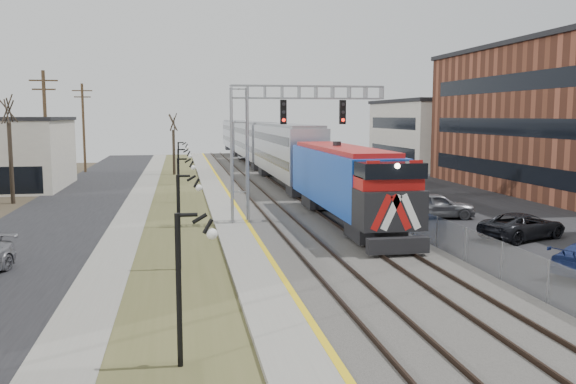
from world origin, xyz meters
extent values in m
cube|color=black|center=(-11.50, 35.00, 0.02)|extent=(7.00, 120.00, 0.04)
cube|color=gray|center=(-7.00, 35.00, 0.04)|extent=(2.00, 120.00, 0.08)
cube|color=#4C4C29|center=(-4.00, 35.00, 0.03)|extent=(4.00, 120.00, 0.06)
cube|color=gray|center=(-1.00, 35.00, 0.12)|extent=(2.00, 120.00, 0.24)
cube|color=#595651|center=(4.00, 35.00, 0.10)|extent=(8.00, 120.00, 0.20)
cube|color=black|center=(16.00, 35.00, 0.02)|extent=(16.00, 120.00, 0.04)
cube|color=gold|center=(-0.12, 35.00, 0.24)|extent=(0.24, 120.00, 0.01)
cube|color=#2D2119|center=(1.25, 35.00, 0.28)|extent=(0.08, 120.00, 0.15)
cube|color=#2D2119|center=(2.75, 35.00, 0.28)|extent=(0.08, 120.00, 0.15)
cube|color=#2D2119|center=(4.75, 35.00, 0.28)|extent=(0.08, 120.00, 0.15)
cube|color=#2D2119|center=(6.25, 35.00, 0.28)|extent=(0.08, 120.00, 0.15)
cube|color=#1647B6|center=(5.50, 26.75, 2.47)|extent=(3.00, 17.00, 4.25)
cube|color=black|center=(5.50, 18.05, 0.70)|extent=(2.80, 0.50, 0.70)
cube|color=#9DA0A7|center=(5.50, 47.05, 3.01)|extent=(3.00, 22.00, 5.33)
cube|color=#9DA0A7|center=(5.50, 69.85, 3.01)|extent=(3.00, 22.00, 5.33)
cube|color=#9DA0A7|center=(5.50, 92.65, 3.01)|extent=(3.00, 22.00, 5.33)
cube|color=gray|center=(-0.50, 28.00, 4.00)|extent=(1.00, 1.00, 8.00)
cube|color=gray|center=(3.50, 28.00, 7.75)|extent=(9.00, 0.80, 0.80)
cube|color=black|center=(2.00, 27.55, 6.60)|extent=(0.35, 0.25, 1.40)
cube|color=black|center=(5.50, 27.55, 6.60)|extent=(0.35, 0.25, 1.40)
cylinder|color=black|center=(-4.00, 8.00, 2.00)|extent=(0.14, 0.14, 4.00)
cylinder|color=black|center=(-4.00, 18.00, 2.00)|extent=(0.14, 0.14, 4.00)
cylinder|color=black|center=(-4.00, 28.00, 2.00)|extent=(0.14, 0.14, 4.00)
cylinder|color=black|center=(-4.00, 38.00, 2.00)|extent=(0.14, 0.14, 4.00)
cylinder|color=black|center=(-4.00, 50.00, 2.00)|extent=(0.14, 0.14, 4.00)
cylinder|color=#4C3823|center=(-14.50, 45.00, 5.00)|extent=(0.28, 0.28, 10.00)
cylinder|color=#4C3823|center=(-14.50, 65.00, 5.00)|extent=(0.28, 0.28, 10.00)
cube|color=gray|center=(8.20, 35.00, 0.80)|extent=(0.04, 120.00, 1.60)
cube|color=beige|center=(30.00, 65.00, 4.00)|extent=(16.00, 18.00, 8.00)
cylinder|color=#382D23|center=(-16.00, 40.00, 2.97)|extent=(0.30, 0.30, 5.95)
cylinder|color=#382D23|center=(-4.50, 60.00, 2.45)|extent=(0.30, 0.30, 4.90)
imported|color=black|center=(13.58, 21.44, 0.68)|extent=(5.36, 3.82, 1.36)
imported|color=slate|center=(11.85, 28.33, 0.80)|extent=(4.94, 2.65, 1.60)
imported|color=#0D4418|center=(11.54, 33.38, 0.65)|extent=(4.14, 2.00, 1.31)
camera|label=1|loc=(-3.91, -7.06, 6.38)|focal=38.00mm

